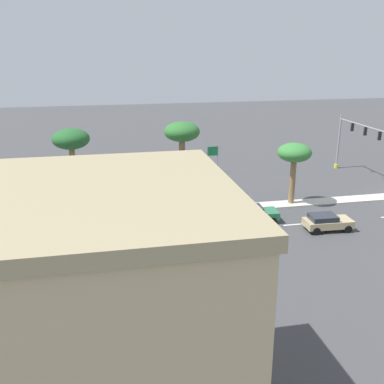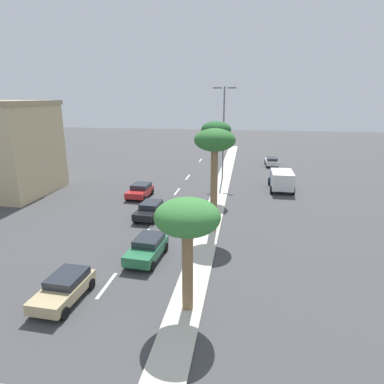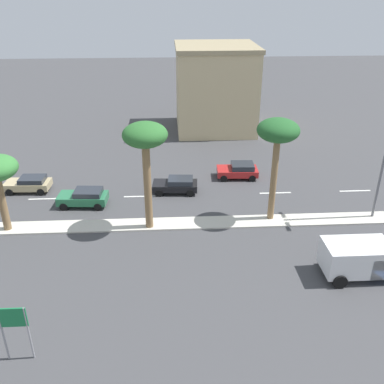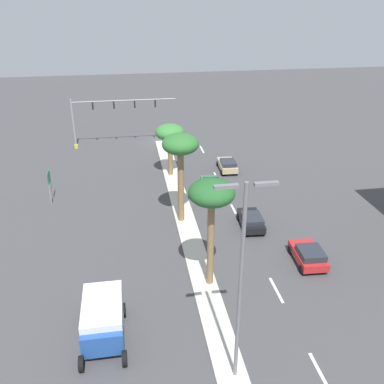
{
  "view_description": "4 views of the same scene",
  "coord_description": "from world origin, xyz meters",
  "views": [
    {
      "loc": [
        -38.38,
        29.57,
        14.7
      ],
      "look_at": [
        -0.14,
        21.64,
        1.94
      ],
      "focal_mm": 42.37,
      "sensor_mm": 36.0,
      "label": 1
    },
    {
      "loc": [
        2.74,
        -2.85,
        10.61
      ],
      "look_at": [
        -1.38,
        22.45,
        3.22
      ],
      "focal_mm": 31.21,
      "sensor_mm": 36.0,
      "label": 2
    },
    {
      "loc": [
        28.42,
        24.07,
        16.86
      ],
      "look_at": [
        0.31,
        25.68,
        2.9
      ],
      "focal_mm": 39.95,
      "sensor_mm": 36.0,
      "label": 3
    },
    {
      "loc": [
        4.78,
        56.12,
        19.28
      ],
      "look_at": [
        -0.93,
        20.52,
        1.9
      ],
      "focal_mm": 39.7,
      "sensor_mm": 36.0,
      "label": 4
    }
  ],
  "objects": [
    {
      "name": "palm_tree_near",
      "position": [
        0.13,
        11.81,
        4.89
      ],
      "size": [
        3.2,
        3.2,
        5.85
      ],
      "color": "olive",
      "rests_on": "median_curb"
    },
    {
      "name": "palm_tree_front",
      "position": [
        -0.4,
        31.89,
        6.96
      ],
      "size": [
        3.09,
        3.09,
        8.03
      ],
      "color": "olive",
      "rests_on": "median_curb"
    },
    {
      "name": "sedan_red_outboard",
      "position": [
        -8.42,
        30.6,
        0.75
      ],
      "size": [
        2.27,
        3.89,
        1.41
      ],
      "color": "red",
      "rests_on": "ground"
    },
    {
      "name": "median_curb",
      "position": [
        0.0,
        35.05,
        0.06
      ],
      "size": [
        1.8,
        70.1,
        0.12
      ],
      "primitive_type": "cube",
      "color": "beige",
      "rests_on": "ground"
    },
    {
      "name": "street_lamp_trailing",
      "position": [
        -0.19,
        40.03,
        6.79
      ],
      "size": [
        2.9,
        0.24,
        11.6
      ],
      "color": "slate",
      "rests_on": "median_curb"
    },
    {
      "name": "sedan_black_left",
      "position": [
        -5.59,
        24.64,
        0.73
      ],
      "size": [
        2.16,
        4.02,
        1.35
      ],
      "color": "black",
      "rests_on": "ground"
    },
    {
      "name": "sedan_green_center",
      "position": [
        -3.54,
        16.92,
        0.77
      ],
      "size": [
        2.21,
        4.13,
        1.43
      ],
      "color": "#287047",
      "rests_on": "ground"
    },
    {
      "name": "lane_stripe_center",
      "position": [
        -4.92,
        53.16,
        0.01
      ],
      "size": [
        0.2,
        2.8,
        0.01
      ],
      "primitive_type": "cube",
      "color": "silver",
      "rests_on": "ground"
    },
    {
      "name": "palm_tree_trailing",
      "position": [
        0.38,
        22.44,
        6.98
      ],
      "size": [
        3.16,
        3.16,
        8.16
      ],
      "color": "olive",
      "rests_on": "median_curb"
    },
    {
      "name": "sedan_tan_near",
      "position": [
        -6.55,
        11.57,
        0.73
      ],
      "size": [
        2.08,
        3.97,
        1.35
      ],
      "color": "tan",
      "rests_on": "ground"
    },
    {
      "name": "lane_stripe_rear",
      "position": [
        -4.92,
        13.27,
        0.01
      ],
      "size": [
        0.2,
        2.8,
        0.01
      ],
      "primitive_type": "cube",
      "color": "silver",
      "rests_on": "ground"
    },
    {
      "name": "box_truck",
      "position": [
        6.97,
        35.98,
        1.29
      ],
      "size": [
        2.66,
        5.22,
        2.31
      ],
      "color": "#234C99",
      "rests_on": "ground"
    },
    {
      "name": "lane_stripe_near",
      "position": [
        -4.92,
        33.36,
        0.01
      ],
      "size": [
        0.2,
        2.8,
        0.01
      ],
      "primitive_type": "cube",
      "color": "silver",
      "rests_on": "ground"
    },
    {
      "name": "sedan_white_leading",
      "position": [
        6.78,
        50.26,
        0.75
      ],
      "size": [
        1.97,
        4.31,
        1.38
      ],
      "color": "silver",
      "rests_on": "ground"
    },
    {
      "name": "lane_stripe_trailing",
      "position": [
        -4.92,
        21.44,
        0.01
      ],
      "size": [
        0.2,
        2.8,
        0.01
      ],
      "primitive_type": "cube",
      "color": "silver",
      "rests_on": "ground"
    },
    {
      "name": "commercial_building",
      "position": [
        -23.73,
        29.9,
        5.1
      ],
      "size": [
        9.9,
        9.62,
        10.16
      ],
      "color": "#C6B284",
      "rests_on": "ground"
    },
    {
      "name": "ground_plane",
      "position": [
        0.0,
        27.26,
        0.0
      ],
      "size": [
        160.0,
        160.0,
        0.0
      ],
      "primitive_type": "plane",
      "color": "#424244"
    },
    {
      "name": "lane_stripe_right",
      "position": [
        -4.92,
        40.59,
        0.01
      ],
      "size": [
        0.2,
        2.8,
        0.01
      ],
      "primitive_type": "cube",
      "color": "silver",
      "rests_on": "ground"
    }
  ]
}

